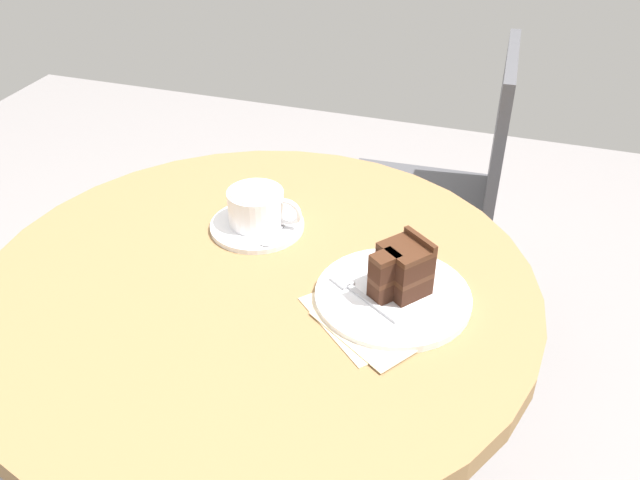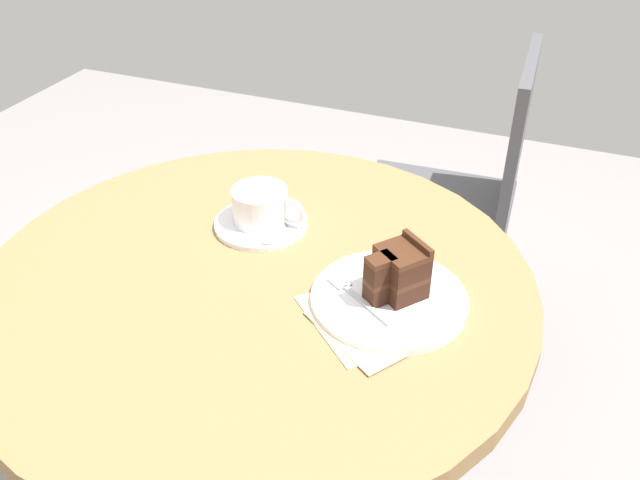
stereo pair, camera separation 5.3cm
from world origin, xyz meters
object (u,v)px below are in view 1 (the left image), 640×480
Objects in this scene: napkin at (380,315)px; fork at (357,292)px; saucer at (257,226)px; cake_slice at (402,269)px; teaspoon at (274,235)px; coffee_cup at (257,207)px; cake_plate at (393,296)px; cafe_chair at (451,187)px.

fork is at bearing 148.63° from napkin.
cake_slice is (0.27, -0.10, 0.05)m from saucer.
fork reaches higher than teaspoon.
coffee_cup is at bearing 0.44° from fork.
coffee_cup is at bearing -120.30° from teaspoon.
napkin is (0.04, -0.02, -0.01)m from fork.
teaspoon reaches higher than cake_plate.
fork is 0.14× the size of cafe_chair.
cake_slice is at bearing -21.31° from saucer.
coffee_cup is 0.29m from cake_slice.
cake_slice reaches higher than cake_plate.
coffee_cup is 0.06m from teaspoon.
coffee_cup is 0.30m from napkin.
fork reaches higher than napkin.
coffee_cup is at bearing -26.13° from cafe_chair.
cafe_chair is (0.25, 0.60, -0.21)m from saucer.
saucer is at bearing 148.19° from napkin.
cafe_chair reaches higher than teaspoon.
cake_plate is 0.05m from cake_slice.
coffee_cup is 0.15× the size of cafe_chair.
coffee_cup is 0.54× the size of napkin.
saucer is 1.64× the size of teaspoon.
napkin is (0.25, -0.16, -0.00)m from saucer.
cake_slice is 0.07m from fork.
cake_plate is at bearing 77.94° from napkin.
saucer is 0.29m from cake_slice.
fork is at bearing -32.75° from coffee_cup.
cake_plate is 1.91× the size of fork.
napkin is at bearing -32.53° from coffee_cup.
teaspoon is at bearing 161.11° from cake_slice.
cafe_chair is at bearing 89.80° from napkin.
teaspoon is 0.69m from cafe_chair.
cake_plate is at bearing 75.63° from teaspoon.
cake_plate is 2.37× the size of cake_slice.
fork reaches higher than cake_plate.
coffee_cup is at bearing 92.60° from saucer.
teaspoon is at bearing 148.52° from napkin.
teaspoon reaches higher than saucer.
napkin is 0.27× the size of cafe_chair.
saucer is 0.68m from cafe_chair.
coffee_cup is 0.69m from cafe_chair.
cake_slice is at bearing -1.72° from cafe_chair.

